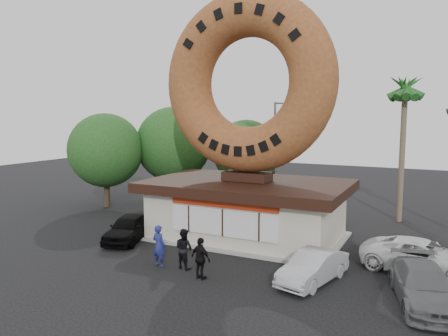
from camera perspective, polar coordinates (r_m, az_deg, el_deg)
name	(u,v)px	position (r m, az deg, el deg)	size (l,w,h in m)	color
ground	(194,270)	(20.38, -3.96, -13.17)	(90.00, 90.00, 0.00)	black
donut_shop	(247,207)	(25.03, 2.99, -5.13)	(11.20, 7.20, 3.80)	beige
giant_donut	(248,83)	(24.55, 3.12, 11.07)	(9.94, 9.94, 2.53)	#9A5B2C
tree_west	(173,144)	(35.27, -6.62, 3.08)	(6.00, 6.00, 7.65)	#473321
tree_mid	(246,153)	(34.47, 2.92, 1.99)	(5.20, 5.20, 6.63)	#473321
tree_far	(106,150)	(34.25, -15.21, 2.24)	(5.60, 5.60, 7.14)	#473321
palm_near	(405,93)	(30.57, 22.58, 9.07)	(2.60, 2.60, 9.75)	#726651
street_lamp	(276,147)	(34.57, 6.85, 2.73)	(2.11, 0.20, 8.00)	#59595E
person_left	(159,246)	(20.76, -8.51, -10.00)	(0.71, 0.47, 1.96)	navy
person_center	(184,249)	(20.38, -5.26, -10.43)	(0.90, 0.70, 1.85)	black
person_right	(201,259)	(19.05, -3.06, -11.72)	(1.07, 0.44, 1.82)	black
car_black	(129,228)	(25.17, -12.34, -7.63)	(1.73, 4.31, 1.47)	black
car_silver	(313,267)	(19.12, 11.54, -12.58)	(1.40, 4.00, 1.32)	#AEAFB4
car_grey	(424,286)	(18.33, 24.64, -13.81)	(1.99, 4.88, 1.42)	slate
car_white	(423,257)	(21.72, 24.54, -10.49)	(2.42, 5.26, 1.46)	silver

